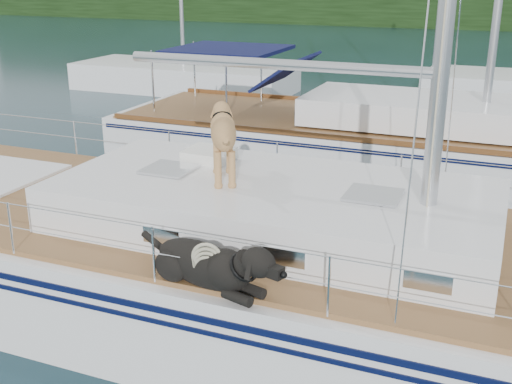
% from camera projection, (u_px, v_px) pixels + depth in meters
% --- Properties ---
extents(ground, '(120.00, 120.00, 0.00)m').
position_uv_depth(ground, '(215.00, 306.00, 8.46)').
color(ground, black).
rests_on(ground, ground).
extents(shore_bank, '(92.00, 1.00, 1.20)m').
position_uv_depth(shore_bank, '(479.00, 19.00, 48.63)').
color(shore_bank, '#595147').
rests_on(shore_bank, ground).
extents(main_sailboat, '(12.00, 3.96, 14.01)m').
position_uv_depth(main_sailboat, '(221.00, 261.00, 8.20)').
color(main_sailboat, white).
rests_on(main_sailboat, ground).
extents(neighbor_sailboat, '(11.00, 3.50, 13.30)m').
position_uv_depth(neighbor_sailboat, '(369.00, 145.00, 13.84)').
color(neighbor_sailboat, white).
rests_on(neighbor_sailboat, ground).
extents(bg_boat_west, '(8.00, 3.00, 11.65)m').
position_uv_depth(bg_boat_west, '(184.00, 78.00, 23.41)').
color(bg_boat_west, white).
rests_on(bg_boat_west, ground).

